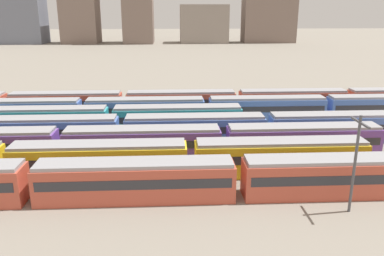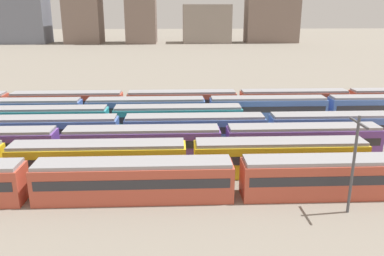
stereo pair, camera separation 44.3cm
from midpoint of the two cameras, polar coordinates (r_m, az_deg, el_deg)
train_track_0 at (r=36.60m, az=-8.01°, el=-7.43°), size 93.60×3.06×3.75m
train_track_1 at (r=41.94m, az=-13.03°, el=-4.48°), size 55.80×3.06×3.75m
train_track_2 at (r=47.92m, az=-18.22°, el=-2.19°), size 74.70×3.06×3.75m
train_track_3 at (r=51.49m, az=-9.89°, el=-0.27°), size 74.70×3.06×3.75m
train_track_4 at (r=58.95m, az=-20.49°, el=1.09°), size 55.80×3.06×3.75m
train_track_5 at (r=61.28m, az=2.42°, el=2.74°), size 112.50×3.06×3.75m
train_track_6 at (r=66.13m, az=-1.28°, el=3.80°), size 93.60×3.06×3.75m
catenary_pole_0 at (r=35.57m, az=22.67°, el=-4.26°), size 0.24×3.20×8.62m
distant_building_0 at (r=220.01m, az=-23.45°, el=13.93°), size 26.48×15.50×21.23m
distant_building_1 at (r=211.21m, az=-15.37°, el=15.47°), size 17.51×16.33×27.47m
distant_building_3 at (r=207.13m, az=2.18°, el=14.80°), size 23.87×16.34×18.72m
distant_building_4 at (r=212.25m, az=11.60°, el=17.29°), size 26.22×13.21×39.12m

